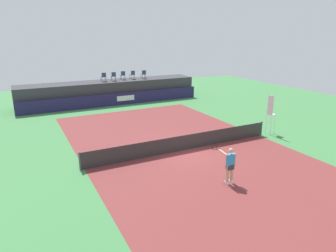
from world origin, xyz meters
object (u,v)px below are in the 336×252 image
(spectator_chair_far_right, at_px, (144,74))
(tennis_ball, at_px, (128,131))
(net_post_near, at_px, (80,161))
(spectator_chair_right, at_px, (132,74))
(net_post_far, at_px, (261,128))
(spectator_chair_left, at_px, (114,76))
(tennis_player, at_px, (230,164))
(spectator_chair_far_left, at_px, (104,77))
(spectator_chair_center, at_px, (123,75))
(umpire_chair, at_px, (271,112))

(spectator_chair_far_right, xyz_separation_m, tennis_ball, (-5.60, -10.27, -2.66))
(net_post_near, bearing_deg, spectator_chair_far_right, 56.79)
(spectator_chair_right, bearing_deg, net_post_far, -76.75)
(spectator_chair_right, height_order, net_post_far, spectator_chair_right)
(spectator_chair_left, relative_size, tennis_player, 0.50)
(spectator_chair_right, relative_size, tennis_ball, 13.06)
(spectator_chair_far_right, bearing_deg, spectator_chair_far_left, -178.84)
(spectator_chair_far_left, xyz_separation_m, net_post_near, (-5.58, -15.13, -2.19))
(tennis_ball, bearing_deg, spectator_chair_far_left, 83.12)
(spectator_chair_center, distance_m, net_post_near, 17.45)
(umpire_chair, xyz_separation_m, tennis_player, (-7.13, -4.61, -0.63))
(spectator_chair_far_right, distance_m, tennis_ball, 12.00)
(spectator_chair_left, xyz_separation_m, spectator_chair_center, (1.12, 0.40, 0.00))
(spectator_chair_far_right, height_order, umpire_chair, spectator_chair_far_right)
(spectator_chair_left, height_order, spectator_chair_center, same)
(spectator_chair_far_right, relative_size, umpire_chair, 0.32)
(net_post_near, bearing_deg, spectator_chair_right, 60.37)
(net_post_near, bearing_deg, spectator_chair_left, 66.38)
(umpire_chair, distance_m, tennis_ball, 10.18)
(spectator_chair_right, relative_size, spectator_chair_far_right, 1.00)
(spectator_chair_far_right, xyz_separation_m, net_post_near, (-9.96, -15.22, -2.19))
(spectator_chair_far_left, bearing_deg, net_post_far, -65.74)
(net_post_near, xyz_separation_m, net_post_far, (12.40, 0.00, 0.00))
(spectator_chair_right, distance_m, umpire_chair, 16.07)
(spectator_chair_center, bearing_deg, tennis_ball, -107.72)
(spectator_chair_center, distance_m, tennis_ball, 11.39)
(spectator_chair_center, distance_m, umpire_chair, 16.46)
(spectator_chair_left, distance_m, tennis_ball, 10.73)
(net_post_near, distance_m, tennis_ball, 6.61)
(spectator_chair_far_right, bearing_deg, net_post_far, -80.89)
(spectator_chair_left, xyz_separation_m, umpire_chair, (6.50, -15.12, -1.11))
(umpire_chair, distance_m, tennis_player, 8.51)
(spectator_chair_left, relative_size, net_post_near, 0.89)
(spectator_chair_left, xyz_separation_m, spectator_chair_right, (2.17, 0.32, 0.00))
(net_post_far, distance_m, tennis_ball, 9.45)
(spectator_chair_far_left, height_order, spectator_chair_far_right, same)
(spectator_chair_left, height_order, tennis_player, spectator_chair_left)
(spectator_chair_left, distance_m, umpire_chair, 16.50)
(spectator_chair_far_right, height_order, tennis_player, spectator_chair_far_right)
(tennis_player, relative_size, tennis_ball, 26.03)
(spectator_chair_far_right, bearing_deg, umpire_chair, -78.33)
(spectator_chair_left, bearing_deg, net_post_far, -68.99)
(spectator_chair_far_left, relative_size, spectator_chair_left, 1.00)
(spectator_chair_right, relative_size, net_post_near, 0.89)
(spectator_chair_far_left, distance_m, net_post_near, 16.27)
(spectator_chair_far_left, height_order, tennis_player, spectator_chair_far_left)
(umpire_chair, xyz_separation_m, net_post_near, (-13.11, 0.02, -1.09))
(tennis_player, bearing_deg, tennis_ball, 99.63)
(spectator_chair_left, xyz_separation_m, spectator_chair_far_right, (3.36, 0.12, 0.00))
(umpire_chair, bearing_deg, spectator_chair_far_left, 116.41)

